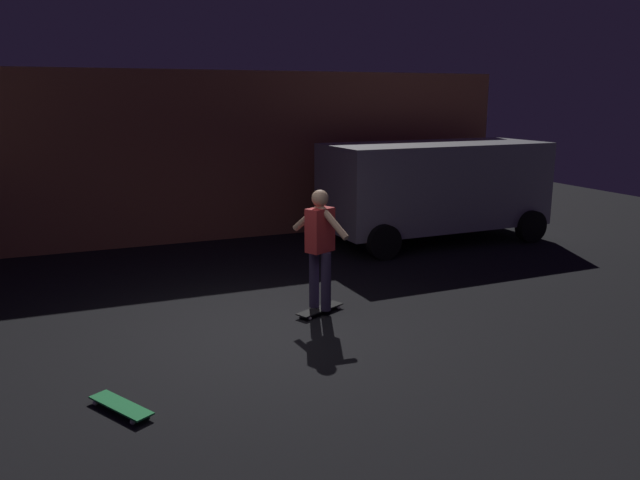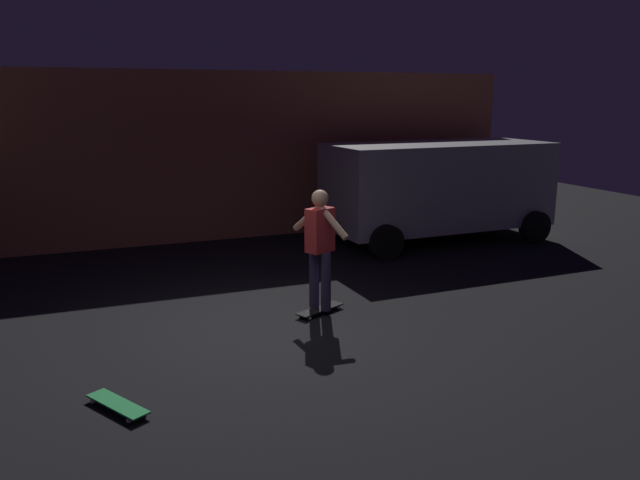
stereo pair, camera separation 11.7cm
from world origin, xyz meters
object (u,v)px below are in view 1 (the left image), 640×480
at_px(skateboard_spare, 121,406).
at_px(skater, 320,241).
at_px(parked_van, 435,185).
at_px(skateboard_ridden, 320,309).

distance_m(skateboard_spare, skater, 3.53).
height_order(parked_van, skateboard_spare, parked_van).
bearing_deg(skateboard_spare, skater, 32.90).
distance_m(parked_van, skater, 5.18).
height_order(parked_van, skater, parked_van).
height_order(skateboard_ridden, skater, skater).
distance_m(skateboard_ridden, skateboard_spare, 3.39).
bearing_deg(skateboard_ridden, skater, 0.00).
bearing_deg(parked_van, skateboard_spare, -142.84).
relative_size(skateboard_ridden, skater, 0.47).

